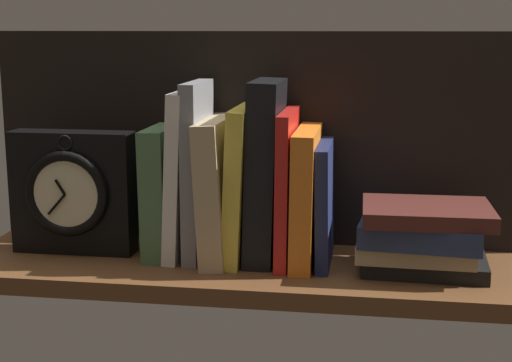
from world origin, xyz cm
name	(u,v)px	position (x,y,z in cm)	size (l,w,h in cm)	color
ground_plane	(243,270)	(0.00, 0.00, -1.25)	(81.80, 23.83, 2.50)	brown
back_panel	(255,139)	(0.00, 11.31, 16.23)	(81.80, 1.20, 32.47)	black
book_green_romantic	(162,192)	(-12.44, 2.23, 9.43)	(3.49, 12.00, 18.87)	#476B44
book_white_catcher	(182,174)	(-9.39, 2.23, 12.07)	(2.01, 12.90, 24.15)	silver
book_gray_chess	(198,170)	(-7.01, 2.23, 12.75)	(2.14, 12.83, 25.51)	gray
book_tan_shortstories	(219,189)	(-3.92, 2.23, 10.14)	(3.44, 16.97, 20.27)	tan
book_yellow_seinlanguage	(241,184)	(-0.69, 2.23, 11.00)	(2.43, 14.90, 22.00)	gold
book_black_skeptic	(265,171)	(2.85, 2.23, 12.90)	(4.04, 13.00, 25.79)	black
book_red_requiem	(287,186)	(6.04, 2.23, 10.80)	(1.74, 15.56, 21.59)	red
book_orange_pandolfini	(306,196)	(8.72, 2.23, 9.53)	(3.02, 16.39, 19.06)	orange
book_navy_bierce	(325,203)	(11.42, 2.23, 8.54)	(1.78, 14.57, 17.08)	#192147
framed_clock	(72,192)	(-25.75, 0.96, 9.13)	(18.13, 5.78, 18.13)	black
book_stack_side	(422,237)	(24.90, -0.57, 4.95)	(18.11, 13.82, 9.49)	black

